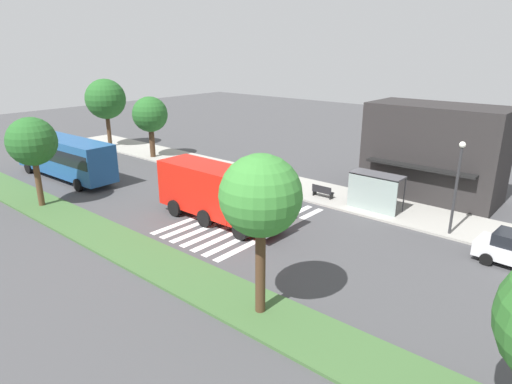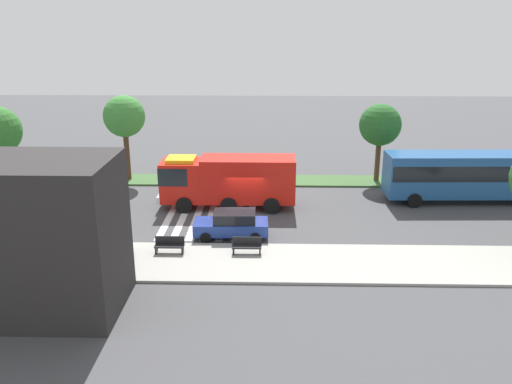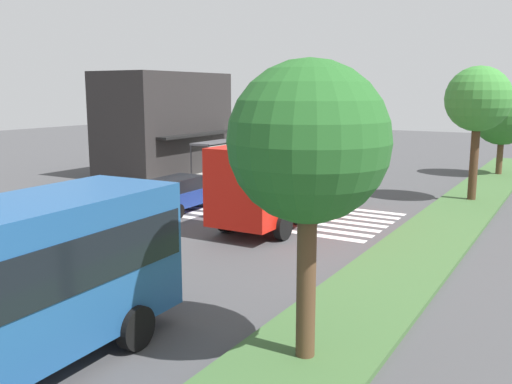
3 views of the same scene
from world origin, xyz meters
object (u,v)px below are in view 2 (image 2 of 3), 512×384
parked_car_west (232,224)px  transit_bus (469,173)px  fire_truck (224,179)px  street_lamp (0,190)px  bus_stop_shelter (95,222)px  bench_near_shelter (170,245)px  median_tree_west (124,117)px  median_tree_far_west (380,125)px  bench_west_of_shelter (247,246)px

parked_car_west → transit_bus: (-16.25, -7.02, 1.23)m
fire_truck → street_lamp: size_ratio=1.68×
fire_truck → bus_stop_shelter: bearing=50.9°
bench_near_shelter → median_tree_west: 16.02m
transit_bus → median_tree_far_west: 7.60m
parked_car_west → street_lamp: bearing=6.7°
parked_car_west → median_tree_west: (9.17, -11.64, 4.33)m
parked_car_west → bus_stop_shelter: 7.75m
parked_car_west → bench_near_shelter: size_ratio=2.75×
bus_stop_shelter → bench_west_of_shelter: size_ratio=2.19×
transit_bus → median_tree_west: bearing=168.0°
median_tree_west → street_lamp: bearing=75.9°
bench_near_shelter → median_tree_west: median_tree_west is taller
fire_truck → bench_west_of_shelter: (-1.84, 7.95, -1.42)m
bus_stop_shelter → median_tree_west: bearing=-82.3°
parked_car_west → median_tree_west: median_tree_west is taller
bus_stop_shelter → median_tree_west: median_tree_west is taller
fire_truck → bench_near_shelter: bearing=73.0°
fire_truck → bench_west_of_shelter: 8.28m
median_tree_far_west → transit_bus: bearing=139.9°
bench_near_shelter → bus_stop_shelter: bearing=-0.3°
bus_stop_shelter → median_tree_far_west: bearing=-141.9°
bench_west_of_shelter → street_lamp: 13.84m
bench_near_shelter → median_tree_west: (5.91, -14.17, 4.58)m
parked_car_west → bench_west_of_shelter: size_ratio=2.75×
parked_car_west → bench_west_of_shelter: parked_car_west is taller
median_tree_west → transit_bus: bearing=169.7°
street_lamp → transit_bus: bearing=-163.0°
fire_truck → median_tree_far_west: median_tree_far_west is taller
bench_near_shelter → street_lamp: bearing=-4.5°
fire_truck → median_tree_west: bearing=-37.1°
transit_bus → bench_near_shelter: (19.51, 9.55, -1.48)m
fire_truck → street_lamp: (11.68, 7.22, 1.43)m
bench_near_shelter → median_tree_west: bearing=-67.4°
transit_bus → median_tree_far_west: bearing=138.2°
bench_near_shelter → street_lamp: (9.29, -0.73, 2.85)m
transit_bus → bus_stop_shelter: (23.51, 9.53, -0.19)m
fire_truck → parked_car_west: size_ratio=2.11×
median_tree_west → fire_truck: bearing=143.1°
parked_car_west → median_tree_west: 15.43m
street_lamp → bench_near_shelter: bearing=175.5°
transit_bus → median_tree_west: 26.02m
transit_bus → median_tree_far_west: size_ratio=1.91×
median_tree_west → median_tree_far_west: bearing=180.0°
fire_truck → transit_bus: bearing=-174.9°
bus_stop_shelter → bench_near_shelter: 4.20m
parked_car_west → bench_near_shelter: bearing=36.5°
transit_bus → bench_near_shelter: size_ratio=7.33×
bench_near_shelter → bench_west_of_shelter: size_ratio=1.00×
bus_stop_shelter → parked_car_west: bearing=-160.9°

